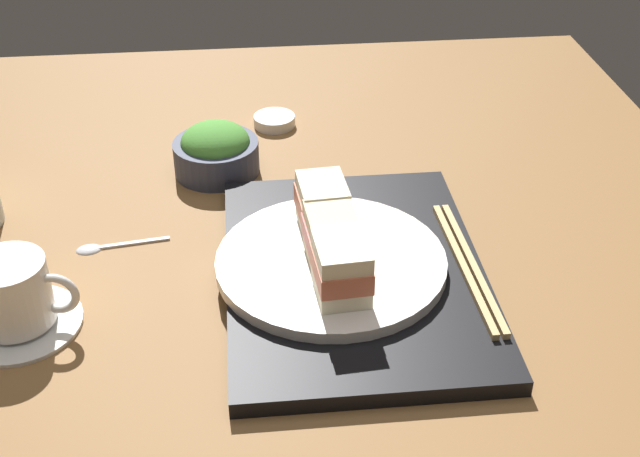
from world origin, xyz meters
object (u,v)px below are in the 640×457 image
(sandwich_plate, at_px, (331,262))
(chopsticks_pair, at_px, (468,266))
(sandwich_middle, at_px, (331,236))
(teaspoon, at_px, (102,245))
(salad_bowl, at_px, (216,151))
(sandwich_near, at_px, (341,268))
(coffee_cup, at_px, (14,298))
(small_sauce_dish, at_px, (274,121))
(sandwich_far, at_px, (322,205))

(sandwich_plate, height_order, chopsticks_pair, sandwich_plate)
(sandwich_middle, height_order, teaspoon, sandwich_middle)
(sandwich_middle, xyz_separation_m, teaspoon, (0.08, 0.24, -0.05))
(salad_bowl, distance_m, teaspoon, 0.20)
(sandwich_near, distance_m, salad_bowl, 0.32)
(sandwich_plate, distance_m, sandwich_near, 0.07)
(sandwich_near, distance_m, coffee_cup, 0.31)
(sandwich_near, relative_size, coffee_cup, 0.55)
(salad_bowl, xyz_separation_m, small_sauce_dish, (0.12, -0.08, -0.02))
(salad_bowl, distance_m, coffee_cup, 0.34)
(sandwich_plate, height_order, coffee_cup, coffee_cup)
(sandwich_near, height_order, chopsticks_pair, sandwich_near)
(sandwich_plate, distance_m, salad_bowl, 0.27)
(teaspoon, bearing_deg, sandwich_middle, -109.03)
(sandwich_plate, xyz_separation_m, sandwich_middle, (0.00, 0.00, 0.03))
(sandwich_near, relative_size, sandwich_middle, 1.02)
(sandwich_near, bearing_deg, sandwich_middle, 2.96)
(sandwich_plate, xyz_separation_m, chopsticks_pair, (-0.02, -0.14, -0.00))
(sandwich_middle, bearing_deg, coffee_cup, 97.46)
(sandwich_middle, relative_size, sandwich_far, 0.99)
(sandwich_far, distance_m, teaspoon, 0.25)
(coffee_cup, bearing_deg, sandwich_far, -72.24)
(sandwich_far, bearing_deg, coffee_cup, 107.76)
(sandwich_plate, relative_size, sandwich_middle, 3.48)
(sandwich_far, distance_m, chopsticks_pair, 0.16)
(sandwich_far, bearing_deg, chopsticks_pair, -117.38)
(chopsticks_pair, distance_m, small_sauce_dish, 0.41)
(chopsticks_pair, bearing_deg, sandwich_far, 62.62)
(sandwich_middle, relative_size, teaspoon, 0.66)
(sandwich_plate, xyz_separation_m, sandwich_near, (-0.06, -0.00, 0.03))
(sandwich_plate, height_order, sandwich_far, sandwich_far)
(sandwich_plate, bearing_deg, sandwich_far, 2.96)
(sandwich_far, height_order, teaspoon, sandwich_far)
(sandwich_plate, relative_size, sandwich_far, 3.46)
(sandwich_plate, xyz_separation_m, teaspoon, (0.08, 0.24, -0.02))
(salad_bowl, bearing_deg, sandwich_near, -157.96)
(sandwich_plate, distance_m, coffee_cup, 0.31)
(sandwich_middle, height_order, sandwich_far, sandwich_far)
(sandwich_near, distance_m, small_sauce_dish, 0.42)
(teaspoon, bearing_deg, small_sauce_dish, -36.63)
(sandwich_middle, distance_m, sandwich_far, 0.06)
(salad_bowl, distance_m, small_sauce_dish, 0.14)
(chopsticks_pair, bearing_deg, teaspoon, 75.31)
(sandwich_far, distance_m, small_sauce_dish, 0.31)
(sandwich_middle, height_order, coffee_cup, sandwich_middle)
(sandwich_near, bearing_deg, sandwich_plate, 2.96)
(sandwich_far, distance_m, coffee_cup, 0.32)
(sandwich_plate, relative_size, coffee_cup, 1.88)
(sandwich_plate, height_order, sandwich_middle, sandwich_middle)
(teaspoon, bearing_deg, sandwich_plate, -109.03)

